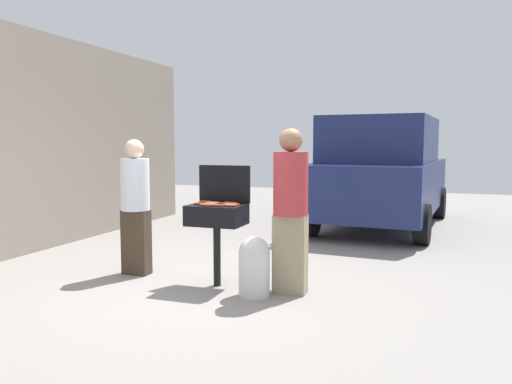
% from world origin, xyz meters
% --- Properties ---
extents(ground_plane, '(24.00, 24.00, 0.00)m').
position_xyz_m(ground_plane, '(0.00, 0.00, 0.00)').
color(ground_plane, gray).
extents(house_wall_side, '(0.24, 8.00, 3.17)m').
position_xyz_m(house_wall_side, '(-3.15, 1.00, 1.58)').
color(house_wall_side, gray).
rests_on(house_wall_side, ground).
extents(bbq_grill, '(0.60, 0.44, 0.90)m').
position_xyz_m(bbq_grill, '(0.13, 0.09, 0.76)').
color(bbq_grill, black).
rests_on(bbq_grill, ground).
extents(grill_lid_open, '(0.60, 0.05, 0.42)m').
position_xyz_m(grill_lid_open, '(0.13, 0.31, 1.11)').
color(grill_lid_open, black).
rests_on(grill_lid_open, bbq_grill).
extents(hot_dog_0, '(0.13, 0.03, 0.03)m').
position_xyz_m(hot_dog_0, '(0.06, 0.17, 0.91)').
color(hot_dog_0, '#C6593D').
rests_on(hot_dog_0, bbq_grill).
extents(hot_dog_1, '(0.13, 0.03, 0.03)m').
position_xyz_m(hot_dog_1, '(-0.03, 0.01, 0.91)').
color(hot_dog_1, '#AD4228').
rests_on(hot_dog_1, bbq_grill).
extents(hot_dog_2, '(0.13, 0.03, 0.03)m').
position_xyz_m(hot_dog_2, '(0.08, -0.06, 0.91)').
color(hot_dog_2, '#B74C33').
rests_on(hot_dog_2, bbq_grill).
extents(hot_dog_3, '(0.13, 0.03, 0.03)m').
position_xyz_m(hot_dog_3, '(0.20, -0.05, 0.91)').
color(hot_dog_3, '#AD4228').
rests_on(hot_dog_3, bbq_grill).
extents(hot_dog_4, '(0.13, 0.04, 0.03)m').
position_xyz_m(hot_dog_4, '(0.10, 0.09, 0.91)').
color(hot_dog_4, '#AD4228').
rests_on(hot_dog_4, bbq_grill).
extents(hot_dog_5, '(0.13, 0.03, 0.03)m').
position_xyz_m(hot_dog_5, '(0.09, 0.01, 0.91)').
color(hot_dog_5, '#C6593D').
rests_on(hot_dog_5, bbq_grill).
extents(hot_dog_6, '(0.13, 0.03, 0.03)m').
position_xyz_m(hot_dog_6, '(-0.06, 0.20, 0.91)').
color(hot_dog_6, '#AD4228').
rests_on(hot_dog_6, bbq_grill).
extents(hot_dog_7, '(0.13, 0.03, 0.03)m').
position_xyz_m(hot_dog_7, '(0.08, 0.05, 0.91)').
color(hot_dog_7, '#C6593D').
rests_on(hot_dog_7, bbq_grill).
extents(hot_dog_8, '(0.13, 0.03, 0.03)m').
position_xyz_m(hot_dog_8, '(0.32, 0.05, 0.91)').
color(hot_dog_8, '#C6593D').
rests_on(hot_dog_8, bbq_grill).
extents(hot_dog_9, '(0.13, 0.04, 0.03)m').
position_xyz_m(hot_dog_9, '(0.25, 0.19, 0.91)').
color(hot_dog_9, '#AD4228').
rests_on(hot_dog_9, bbq_grill).
extents(hot_dog_10, '(0.13, 0.03, 0.03)m').
position_xyz_m(hot_dog_10, '(0.32, -0.01, 0.91)').
color(hot_dog_10, '#C6593D').
rests_on(hot_dog_10, bbq_grill).
extents(hot_dog_11, '(0.13, 0.03, 0.03)m').
position_xyz_m(hot_dog_11, '(0.32, 0.10, 0.91)').
color(hot_dog_11, '#AD4228').
rests_on(hot_dog_11, bbq_grill).
extents(hot_dog_12, '(0.13, 0.04, 0.03)m').
position_xyz_m(hot_dog_12, '(0.18, 0.12, 0.91)').
color(hot_dog_12, '#B74C33').
rests_on(hot_dog_12, bbq_grill).
extents(propane_tank, '(0.32, 0.32, 0.62)m').
position_xyz_m(propane_tank, '(0.64, -0.14, 0.32)').
color(propane_tank, silver).
rests_on(propane_tank, ground).
extents(person_left, '(0.34, 0.34, 1.61)m').
position_xyz_m(person_left, '(-0.98, 0.23, 0.87)').
color(person_left, '#3F3323').
rests_on(person_left, ground).
extents(person_right, '(0.36, 0.36, 1.72)m').
position_xyz_m(person_right, '(0.96, 0.09, 0.93)').
color(person_right, gray).
rests_on(person_right, ground).
extents(parked_minivan, '(2.33, 4.54, 2.02)m').
position_xyz_m(parked_minivan, '(1.42, 4.76, 1.03)').
color(parked_minivan, navy).
rests_on(parked_minivan, ground).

